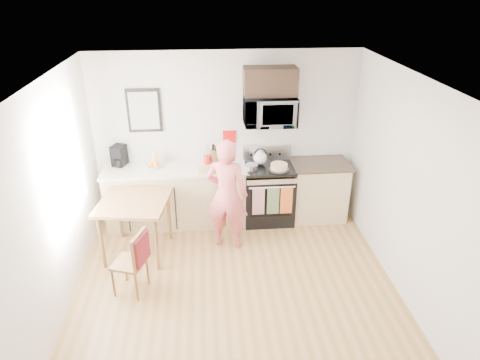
{
  "coord_description": "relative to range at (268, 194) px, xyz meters",
  "views": [
    {
      "loc": [
        -0.31,
        -3.9,
        3.58
      ],
      "look_at": [
        0.1,
        1.0,
        1.18
      ],
      "focal_mm": 32.0,
      "sensor_mm": 36.0,
      "label": 1
    }
  ],
  "objects": [
    {
      "name": "floor",
      "position": [
        -0.63,
        -1.98,
        -0.44
      ],
      "size": [
        4.6,
        4.6,
        0.0
      ],
      "primitive_type": "plane",
      "color": "olive",
      "rests_on": "ground"
    },
    {
      "name": "back_wall",
      "position": [
        -0.63,
        0.32,
        0.86
      ],
      "size": [
        4.0,
        0.04,
        2.6
      ],
      "primitive_type": "cube",
      "color": "white",
      "rests_on": "floor"
    },
    {
      "name": "left_wall",
      "position": [
        -2.63,
        -1.98,
        0.86
      ],
      "size": [
        0.04,
        4.6,
        2.6
      ],
      "primitive_type": "cube",
      "color": "white",
      "rests_on": "floor"
    },
    {
      "name": "right_wall",
      "position": [
        1.37,
        -1.98,
        0.86
      ],
      "size": [
        0.04,
        4.6,
        2.6
      ],
      "primitive_type": "cube",
      "color": "white",
      "rests_on": "floor"
    },
    {
      "name": "ceiling",
      "position": [
        -0.63,
        -1.98,
        2.16
      ],
      "size": [
        4.0,
        4.6,
        0.04
      ],
      "primitive_type": "cube",
      "color": "white",
      "rests_on": "back_wall"
    },
    {
      "name": "window",
      "position": [
        -2.59,
        -1.18,
        1.11
      ],
      "size": [
        0.06,
        1.4,
        1.5
      ],
      "color": "silver",
      "rests_on": "left_wall"
    },
    {
      "name": "cabinet_left",
      "position": [
        -1.43,
        0.02,
        0.01
      ],
      "size": [
        2.1,
        0.6,
        0.9
      ],
      "primitive_type": "cube",
      "color": "tan",
      "rests_on": "floor"
    },
    {
      "name": "countertop_left",
      "position": [
        -1.43,
        0.02,
        0.48
      ],
      "size": [
        2.14,
        0.64,
        0.04
      ],
      "primitive_type": "cube",
      "color": "beige",
      "rests_on": "cabinet_left"
    },
    {
      "name": "cabinet_right",
      "position": [
        0.8,
        0.02,
        0.01
      ],
      "size": [
        0.84,
        0.6,
        0.9
      ],
      "primitive_type": "cube",
      "color": "tan",
      "rests_on": "floor"
    },
    {
      "name": "countertop_right",
      "position": [
        0.8,
        0.02,
        0.48
      ],
      "size": [
        0.88,
        0.64,
        0.04
      ],
      "primitive_type": "cube",
      "color": "black",
      "rests_on": "cabinet_right"
    },
    {
      "name": "range",
      "position": [
        0.0,
        0.0,
        0.0
      ],
      "size": [
        0.76,
        0.7,
        1.16
      ],
      "color": "black",
      "rests_on": "floor"
    },
    {
      "name": "microwave",
      "position": [
        -0.0,
        0.1,
        1.32
      ],
      "size": [
        0.76,
        0.51,
        0.42
      ],
      "primitive_type": "imported",
      "color": "silver",
      "rests_on": "back_wall"
    },
    {
      "name": "upper_cabinet",
      "position": [
        -0.0,
        0.15,
        1.74
      ],
      "size": [
        0.76,
        0.35,
        0.4
      ],
      "primitive_type": "cube",
      "color": "black",
      "rests_on": "back_wall"
    },
    {
      "name": "wall_art",
      "position": [
        -1.83,
        0.3,
        1.31
      ],
      "size": [
        0.5,
        0.04,
        0.65
      ],
      "color": "black",
      "rests_on": "back_wall"
    },
    {
      "name": "wall_trivet",
      "position": [
        -0.58,
        0.31,
        0.86
      ],
      "size": [
        0.2,
        0.02,
        0.2
      ],
      "primitive_type": "cube",
      "color": "#B2110F",
      "rests_on": "back_wall"
    },
    {
      "name": "person",
      "position": [
        -0.68,
        -0.66,
        0.37
      ],
      "size": [
        0.68,
        0.54,
        1.62
      ],
      "primitive_type": "imported",
      "rotation": [
        0.0,
        0.0,
        2.85
      ],
      "color": "#CF3C38",
      "rests_on": "floor"
    },
    {
      "name": "dining_table",
      "position": [
        -1.93,
        -0.77,
        0.3
      ],
      "size": [
        0.89,
        0.89,
        0.83
      ],
      "rotation": [
        0.0,
        0.0,
        -0.15
      ],
      "color": "brown",
      "rests_on": "floor"
    },
    {
      "name": "chair",
      "position": [
        -1.81,
        -1.61,
        0.11
      ],
      "size": [
        0.49,
        0.46,
        0.85
      ],
      "rotation": [
        0.0,
        0.0,
        -0.33
      ],
      "color": "brown",
      "rests_on": "floor"
    },
    {
      "name": "knife_block",
      "position": [
        -0.82,
        0.18,
        0.6
      ],
      "size": [
        0.13,
        0.15,
        0.2
      ],
      "primitive_type": "cube",
      "rotation": [
        0.0,
        0.0,
        0.36
      ],
      "color": "brown",
      "rests_on": "countertop_left"
    },
    {
      "name": "utensil_crock",
      "position": [
        -0.93,
        0.13,
        0.63
      ],
      "size": [
        0.11,
        0.11,
        0.32
      ],
      "color": "#B2110F",
      "rests_on": "countertop_left"
    },
    {
      "name": "fruit_bowl",
      "position": [
        -1.73,
        0.06,
        0.54
      ],
      "size": [
        0.26,
        0.26,
        0.1
      ],
      "color": "white",
      "rests_on": "countertop_left"
    },
    {
      "name": "milk_carton",
      "position": [
        -1.7,
        0.11,
        0.61
      ],
      "size": [
        0.11,
        0.11,
        0.22
      ],
      "primitive_type": "cube",
      "rotation": [
        0.0,
        0.0,
        0.4
      ],
      "color": "tan",
      "rests_on": "countertop_left"
    },
    {
      "name": "coffee_maker",
      "position": [
        -2.25,
        0.19,
        0.65
      ],
      "size": [
        0.24,
        0.29,
        0.31
      ],
      "rotation": [
        0.0,
        0.0,
        -0.36
      ],
      "color": "black",
      "rests_on": "countertop_left"
    },
    {
      "name": "bread_bag",
      "position": [
        -0.94,
        -0.2,
        0.55
      ],
      "size": [
        0.27,
        0.15,
        0.1
      ],
      "primitive_type": "cube",
      "rotation": [
        0.0,
        0.0,
        0.1
      ],
      "color": "tan",
      "rests_on": "countertop_left"
    },
    {
      "name": "cake",
      "position": [
        0.12,
        -0.16,
        0.54
      ],
      "size": [
        0.3,
        0.3,
        0.1
      ],
      "color": "black",
      "rests_on": "range"
    },
    {
      "name": "kettle",
      "position": [
        -0.13,
        0.08,
        0.6
      ],
      "size": [
        0.21,
        0.21,
        0.26
      ],
      "color": "white",
      "rests_on": "range"
    },
    {
      "name": "pot",
      "position": [
        -0.28,
        -0.13,
        0.53
      ],
      "size": [
        0.18,
        0.31,
        0.09
      ],
      "rotation": [
        0.0,
        0.0,
        0.07
      ],
      "color": "silver",
      "rests_on": "range"
    }
  ]
}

